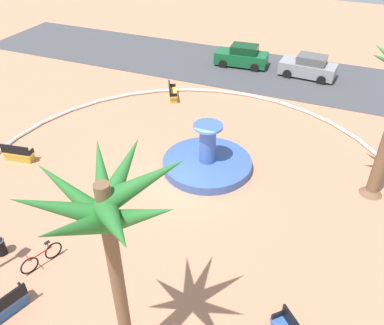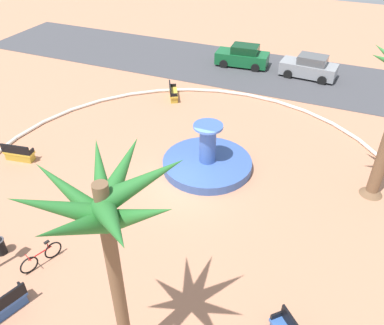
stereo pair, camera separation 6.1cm
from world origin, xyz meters
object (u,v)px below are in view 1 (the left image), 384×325
(fountain, at_px, (207,162))
(bench_southeast, at_px, (4,308))
(bicycle_by_lamppost, at_px, (42,257))
(parked_car_leftmost, at_px, (242,56))
(bench_east, at_px, (19,155))
(palm_tree_by_curb, at_px, (108,221))
(trash_bin, at_px, (0,247))
(bench_west, at_px, (173,94))
(parked_car_second, at_px, (308,67))

(fountain, xyz_separation_m, bench_southeast, (-3.21, -10.48, 0.01))
(bicycle_by_lamppost, bearing_deg, parked_car_leftmost, 87.26)
(bench_east, bearing_deg, parked_car_leftmost, 68.05)
(bicycle_by_lamppost, bearing_deg, palm_tree_by_curb, -20.91)
(trash_bin, relative_size, parked_car_leftmost, 0.18)
(bench_southeast, bearing_deg, bench_west, 95.90)
(fountain, height_order, parked_car_second, fountain)
(bench_southeast, bearing_deg, bench_east, 129.66)
(bench_east, bearing_deg, bicycle_by_lamppost, -41.39)
(parked_car_second, bearing_deg, palm_tree_by_curb, -93.17)
(bicycle_by_lamppost, bearing_deg, bench_west, 95.73)
(fountain, distance_m, palm_tree_by_curb, 11.57)
(bench_west, xyz_separation_m, bench_southeast, (1.75, -16.92, 0.00))
(palm_tree_by_curb, distance_m, parked_car_leftmost, 24.69)
(trash_bin, relative_size, parked_car_second, 0.18)
(palm_tree_by_curb, xyz_separation_m, trash_bin, (-6.73, 1.67, -5.34))
(bench_southeast, height_order, parked_car_second, parked_car_second)
(parked_car_second, bearing_deg, parked_car_leftmost, 177.81)
(fountain, xyz_separation_m, bicycle_by_lamppost, (-3.48, -8.28, 0.04))
(bench_west, relative_size, parked_car_second, 0.40)
(bench_east, bearing_deg, fountain, 19.04)
(trash_bin, bearing_deg, parked_car_second, 69.94)
(trash_bin, xyz_separation_m, parked_car_second, (8.04, 22.03, 0.39))
(fountain, bearing_deg, bench_southeast, -107.02)
(fountain, relative_size, bicycle_by_lamppost, 2.75)
(palm_tree_by_curb, height_order, parked_car_second, palm_tree_by_curb)
(trash_bin, bearing_deg, palm_tree_by_curb, -13.90)
(bicycle_by_lamppost, bearing_deg, bench_east, 138.61)
(palm_tree_by_curb, distance_m, bench_west, 18.56)
(trash_bin, distance_m, parked_car_leftmost, 22.42)
(palm_tree_by_curb, relative_size, parked_car_leftmost, 1.72)
(fountain, height_order, trash_bin, fountain)
(palm_tree_by_curb, relative_size, parked_car_second, 1.72)
(palm_tree_by_curb, xyz_separation_m, bench_southeast, (-4.60, -0.34, -5.38))
(bench_east, height_order, bench_southeast, same)
(palm_tree_by_curb, relative_size, bench_east, 4.26)
(trash_bin, bearing_deg, bench_southeast, -43.29)
(trash_bin, bearing_deg, bench_east, 126.53)
(bench_southeast, relative_size, trash_bin, 2.30)
(bench_east, bearing_deg, palm_tree_by_curb, -33.14)
(palm_tree_by_curb, distance_m, bench_east, 13.81)
(bench_east, distance_m, bicycle_by_lamppost, 7.70)
(palm_tree_by_curb, xyz_separation_m, bicycle_by_lamppost, (-4.87, 1.86, -5.35))
(fountain, distance_m, parked_car_leftmost, 13.96)
(palm_tree_by_curb, relative_size, trash_bin, 9.69)
(parked_car_second, bearing_deg, bench_southeast, -103.83)
(bench_southeast, bearing_deg, trash_bin, 136.71)
(palm_tree_by_curb, xyz_separation_m, parked_car_leftmost, (-3.82, 23.89, -4.95))
(fountain, relative_size, trash_bin, 6.18)
(fountain, xyz_separation_m, parked_car_second, (2.71, 13.55, 0.44))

